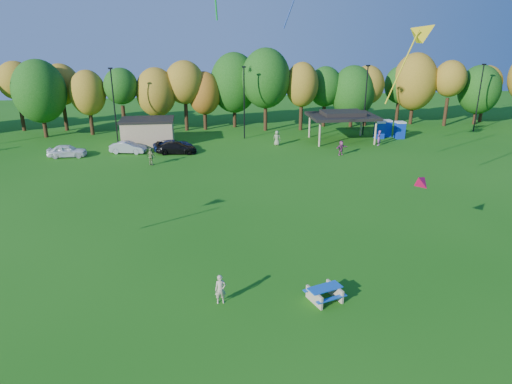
{
  "coord_description": "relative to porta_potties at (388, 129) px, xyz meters",
  "views": [
    {
      "loc": [
        -4.31,
        -17.84,
        13.41
      ],
      "look_at": [
        -1.08,
        6.0,
        4.79
      ],
      "focal_mm": 32.0,
      "sensor_mm": 36.0,
      "label": 1
    }
  ],
  "objects": [
    {
      "name": "kite_4",
      "position": [
        -9.92,
        -26.33,
        12.13
      ],
      "size": [
        3.51,
        1.84,
        5.65
      ],
      "color": "yellow"
    },
    {
      "name": "car_c",
      "position": [
        -27.58,
        -3.22,
        -0.46
      ],
      "size": [
        4.91,
        2.96,
        1.28
      ],
      "primitive_type": "imported",
      "rotation": [
        0.0,
        0.0,
        1.76
      ],
      "color": "#0B1A46",
      "rests_on": "ground"
    },
    {
      "name": "lamp_posts",
      "position": [
        -18.67,
        2.04,
        3.8
      ],
      "size": [
        64.5,
        0.25,
        9.09
      ],
      "color": "black",
      "rests_on": "ground"
    },
    {
      "name": "far_person_3",
      "position": [
        -15.16,
        -2.23,
        -0.19
      ],
      "size": [
        1.04,
        0.87,
        1.82
      ],
      "primitive_type": "imported",
      "rotation": [
        0.0,
        0.0,
        2.76
      ],
      "color": "gray",
      "rests_on": "ground"
    },
    {
      "name": "car_b",
      "position": [
        -32.66,
        -3.59,
        -0.43
      ],
      "size": [
        4.24,
        2.24,
        1.33
      ],
      "primitive_type": "imported",
      "rotation": [
        0.0,
        0.0,
        1.35
      ],
      "color": "#AEAEB4",
      "rests_on": "ground"
    },
    {
      "name": "kite_0",
      "position": [
        -11.97,
        -31.86,
        3.9
      ],
      "size": [
        1.57,
        1.53,
        1.27
      ],
      "color": "#C70B44"
    },
    {
      "name": "car_a",
      "position": [
        -39.15,
        -4.42,
        -0.39
      ],
      "size": [
        4.13,
        1.67,
        1.41
      ],
      "primitive_type": "imported",
      "rotation": [
        0.0,
        0.0,
        1.57
      ],
      "color": "white",
      "rests_on": "ground"
    },
    {
      "name": "car_d",
      "position": [
        -27.18,
        -4.51,
        -0.44
      ],
      "size": [
        4.72,
        2.29,
        1.32
      ],
      "primitive_type": "imported",
      "rotation": [
        0.0,
        0.0,
        1.47
      ],
      "color": "black",
      "rests_on": "ground"
    },
    {
      "name": "tree_line",
      "position": [
        -21.69,
        7.55,
        4.82
      ],
      "size": [
        93.57,
        10.55,
        11.15
      ],
      "color": "black",
      "rests_on": "ground"
    },
    {
      "name": "porta_potties",
      "position": [
        0.0,
        0.0,
        0.0
      ],
      "size": [
        3.75,
        2.41,
        2.18
      ],
      "color": "#0E33B6",
      "rests_on": "ground"
    },
    {
      "name": "far_person_1",
      "position": [
        -29.66,
        -8.97,
        -0.18
      ],
      "size": [
        1.12,
        1.01,
        1.83
      ],
      "primitive_type": "imported",
      "rotation": [
        0.0,
        0.0,
        2.48
      ],
      "color": "#7D8E57",
      "rests_on": "ground"
    },
    {
      "name": "pavilion",
      "position": [
        -6.67,
        -0.96,
        2.13
      ],
      "size": [
        8.2,
        6.2,
        3.77
      ],
      "color": "tan",
      "rests_on": "ground"
    },
    {
      "name": "kite_flyer",
      "position": [
        -24.05,
        -35.38,
        -0.31
      ],
      "size": [
        0.59,
        0.4,
        1.58
      ],
      "primitive_type": "imported",
      "rotation": [
        0.0,
        0.0,
        0.03
      ],
      "color": "#C3B092",
      "rests_on": "ground"
    },
    {
      "name": "far_person_2",
      "position": [
        -8.81,
        -7.7,
        -0.27
      ],
      "size": [
        1.6,
        1.05,
        1.65
      ],
      "primitive_type": "imported",
      "rotation": [
        0.0,
        0.0,
        0.41
      ],
      "color": "#9C4178",
      "rests_on": "ground"
    },
    {
      "name": "ground",
      "position": [
        -20.67,
        -37.96,
        -1.1
      ],
      "size": [
        160.0,
        160.0,
        0.0
      ],
      "primitive_type": "plane",
      "color": "#19600F",
      "rests_on": "ground"
    },
    {
      "name": "picnic_table",
      "position": [
        -18.66,
        -35.87,
        -0.65
      ],
      "size": [
        2.16,
        1.97,
        0.77
      ],
      "rotation": [
        0.0,
        0.0,
        0.33
      ],
      "color": "tan",
      "rests_on": "ground"
    },
    {
      "name": "utility_building",
      "position": [
        -30.67,
        0.04,
        0.54
      ],
      "size": [
        6.3,
        4.3,
        3.25
      ],
      "color": "tan",
      "rests_on": "ground"
    },
    {
      "name": "far_person_4",
      "position": [
        -2.86,
        -3.91,
        -0.18
      ],
      "size": [
        0.76,
        0.8,
        1.84
      ],
      "primitive_type": "imported",
      "rotation": [
        0.0,
        0.0,
        4.05
      ],
      "color": "#994B9F",
      "rests_on": "ground"
    }
  ]
}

